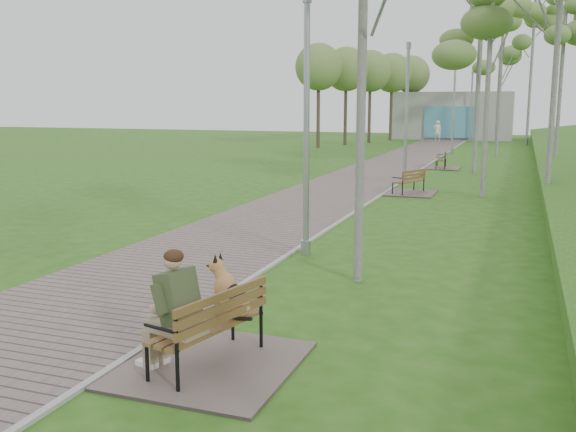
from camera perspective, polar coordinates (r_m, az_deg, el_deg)
name	(u,v)px	position (r m, az deg, el deg)	size (l,w,h in m)	color
ground	(149,346)	(8.61, -12.21, -11.19)	(120.00, 120.00, 0.00)	#275812
walkway	(376,172)	(29.07, 7.79, 3.89)	(3.50, 67.00, 0.04)	#695B55
kerb	(415,173)	(28.75, 11.21, 3.73)	(0.10, 67.00, 0.05)	#999993
building_north	(452,116)	(58.03, 14.39, 8.64)	(10.00, 5.20, 4.00)	#9E9E99
bench_main	(201,328)	(7.69, -7.74, -9.86)	(1.95, 2.16, 1.70)	#695B55
bench_second	(408,188)	(22.42, 10.66, 2.45)	(1.70, 1.88, 1.04)	#695B55
bench_third	(441,165)	(31.41, 13.44, 4.47)	(1.69, 1.87, 1.03)	#695B55
lamp_post_near	(306,135)	(12.87, 1.65, 7.19)	(0.20, 0.20, 5.23)	#919398
lamp_post_second	(406,118)	(25.66, 10.47, 8.58)	(0.21, 0.21, 5.37)	#919398
lamp_post_third	(454,111)	(40.89, 14.50, 9.04)	(0.22, 0.22, 5.57)	#919398
lamp_post_far	(471,109)	(54.99, 15.95, 9.16)	(0.22, 0.22, 5.59)	#919398
pedestrian_near	(437,131)	(53.21, 13.14, 7.36)	(0.62, 0.41, 1.70)	white
birch_mid_c	(481,29)	(29.49, 16.78, 15.61)	(2.76, 2.76, 7.85)	silver
birch_far_a	(567,1)	(29.51, 23.52, 17.11)	(2.21, 2.21, 9.08)	silver
birch_far_b	(503,34)	(39.62, 18.56, 15.06)	(2.71, 2.71, 8.79)	silver
birch_distant_a	(500,63)	(51.82, 18.33, 12.75)	(2.52, 2.52, 7.63)	silver
birch_distant_b	(534,20)	(50.58, 21.05, 15.92)	(2.93, 2.93, 11.26)	silver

